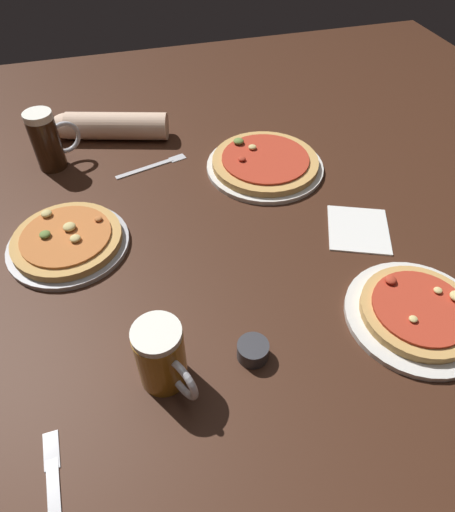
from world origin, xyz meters
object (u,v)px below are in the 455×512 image
object	(u,v)px
pizza_plate_side	(68,241)
beer_mug_dark	(162,357)
pizza_plate_far	(265,163)
beer_mug_amber	(48,140)
napkin_folded	(359,229)
pizza_plate_near	(418,313)
diner_arm	(105,126)
fork_left	(153,165)
knife_right	(54,504)
ramekin_sauce	(253,350)

from	to	relation	value
pizza_plate_side	beer_mug_dark	size ratio (longest dim) A/B	1.98
pizza_plate_far	beer_mug_dark	distance (m)	0.66
beer_mug_amber	napkin_folded	distance (m)	0.82
pizza_plate_near	diner_arm	distance (m)	0.97
pizza_plate_far	napkin_folded	xyz separation A→B (m)	(0.13, -0.29, -0.01)
napkin_folded	pizza_plate_far	bearing A→B (deg)	114.05
fork_left	pizza_plate_side	bearing A→B (deg)	-132.16
pizza_plate_near	fork_left	size ratio (longest dim) A/B	1.37
pizza_plate_near	beer_mug_dark	world-z (taller)	beer_mug_dark
fork_left	diner_arm	size ratio (longest dim) A/B	0.59
beer_mug_amber	beer_mug_dark	bearing A→B (deg)	-76.22
pizza_plate_near	knife_right	xyz separation A→B (m)	(-0.68, -0.15, -0.01)
beer_mug_amber	pizza_plate_side	bearing A→B (deg)	-85.83
pizza_plate_side	fork_left	bearing A→B (deg)	47.84
napkin_folded	knife_right	world-z (taller)	napkin_folded
ramekin_sauce	diner_arm	xyz separation A→B (m)	(-0.18, 0.81, 0.02)
pizza_plate_near	fork_left	world-z (taller)	pizza_plate_near
beer_mug_dark	diner_arm	size ratio (longest dim) A/B	0.40
beer_mug_dark	pizza_plate_near	bearing A→B (deg)	-0.71
beer_mug_amber	diner_arm	size ratio (longest dim) A/B	0.47
beer_mug_amber	knife_right	world-z (taller)	beer_mug_amber
fork_left	napkin_folded	bearing A→B (deg)	-42.51
pizza_plate_far	knife_right	bearing A→B (deg)	-128.75
pizza_plate_near	diner_arm	world-z (taller)	diner_arm
pizza_plate_side	ramekin_sauce	xyz separation A→B (m)	(0.31, -0.38, 0.00)
ramekin_sauce	napkin_folded	size ratio (longest dim) A/B	0.37
pizza_plate_far	pizza_plate_side	xyz separation A→B (m)	(-0.52, -0.16, 0.00)
ramekin_sauce	pizza_plate_side	bearing A→B (deg)	129.12
napkin_folded	fork_left	world-z (taller)	napkin_folded
pizza_plate_side	knife_right	bearing A→B (deg)	-94.25
fork_left	pizza_plate_near	bearing A→B (deg)	-57.50
ramekin_sauce	pizza_plate_far	bearing A→B (deg)	68.75
ramekin_sauce	fork_left	world-z (taller)	ramekin_sauce
pizza_plate_far	ramekin_sauce	size ratio (longest dim) A/B	5.47
pizza_plate_far	diner_arm	bearing A→B (deg)	145.24
beer_mug_dark	napkin_folded	distance (m)	0.56
beer_mug_dark	fork_left	distance (m)	0.64
pizza_plate_far	napkin_folded	size ratio (longest dim) A/B	2.04
napkin_folded	knife_right	bearing A→B (deg)	-149.52
napkin_folded	knife_right	xyz separation A→B (m)	(-0.69, -0.40, -0.00)
beer_mug_dark	diner_arm	world-z (taller)	beer_mug_dark
pizza_plate_far	ramekin_sauce	distance (m)	0.58
beer_mug_amber	fork_left	size ratio (longest dim) A/B	0.79
pizza_plate_far	fork_left	size ratio (longest dim) A/B	1.56
knife_right	pizza_plate_side	bearing A→B (deg)	85.75
pizza_plate_near	beer_mug_amber	bearing A→B (deg)	132.75
pizza_plate_side	knife_right	distance (m)	0.53
pizza_plate_far	beer_mug_dark	world-z (taller)	beer_mug_dark
diner_arm	ramekin_sauce	bearing A→B (deg)	-77.28
pizza_plate_far	knife_right	xyz separation A→B (m)	(-0.56, -0.69, -0.01)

